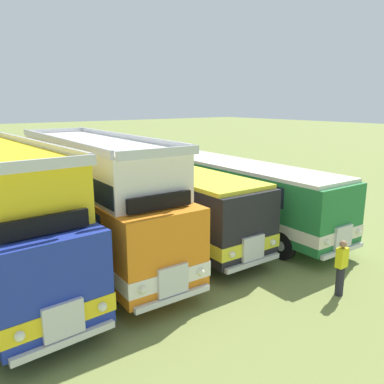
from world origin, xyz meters
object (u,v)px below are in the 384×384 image
at_px(bus_fourth_in_row, 96,195).
at_px(marshal_person, 341,267).
at_px(bus_sixth_in_row, 234,189).
at_px(bus_fifth_in_row, 170,198).

relative_size(bus_fourth_in_row, marshal_person, 6.01).
xyz_separation_m(bus_sixth_in_row, marshal_person, (-2.16, -6.89, -0.87)).
distance_m(bus_sixth_in_row, marshal_person, 7.27).
xyz_separation_m(bus_fifth_in_row, bus_sixth_in_row, (3.31, -0.39, 0.01)).
bearing_deg(marshal_person, bus_sixth_in_row, 72.59).
distance_m(bus_fourth_in_row, bus_fifth_in_row, 3.36).
height_order(bus_fourth_in_row, marshal_person, bus_fourth_in_row).
bearing_deg(bus_sixth_in_row, marshal_person, -107.41).
relative_size(bus_fifth_in_row, bus_sixth_in_row, 0.87).
xyz_separation_m(bus_fourth_in_row, bus_fifth_in_row, (3.31, 0.09, -0.61)).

